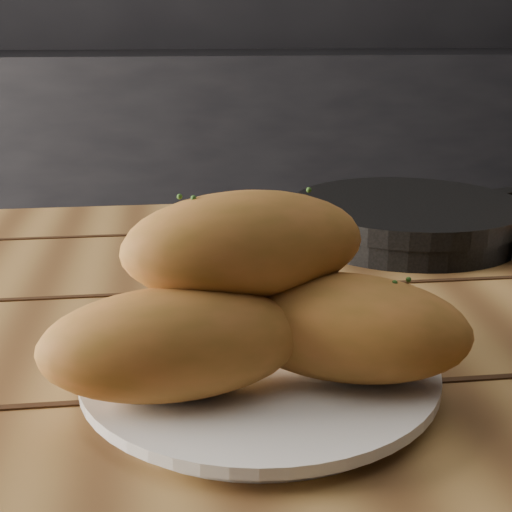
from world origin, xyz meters
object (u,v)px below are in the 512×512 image
at_px(plate, 260,374).
at_px(skillet, 409,218).
at_px(table, 265,431).
at_px(bread_rolls, 252,300).

bearing_deg(plate, skillet, 56.87).
bearing_deg(skillet, table, -129.31).
height_order(table, bread_rolls, bread_rolls).
distance_m(table, plate, 0.14).
bearing_deg(bread_rolls, table, 76.23).
bearing_deg(skillet, bread_rolls, -123.54).
bearing_deg(table, bread_rolls, -103.77).
bearing_deg(table, skillet, 50.69).
relative_size(bread_rolls, skillet, 0.75).
relative_size(table, skillet, 4.11).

